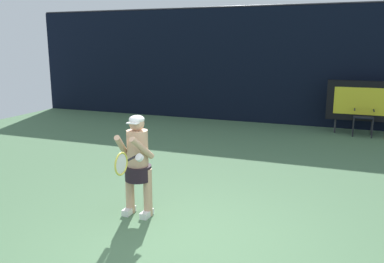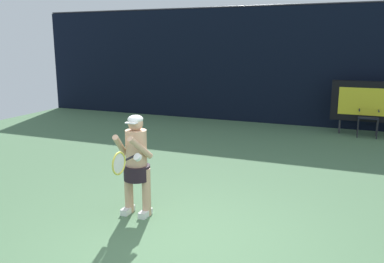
{
  "view_description": "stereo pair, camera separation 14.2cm",
  "coord_description": "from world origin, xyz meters",
  "px_view_note": "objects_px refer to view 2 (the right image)",
  "views": [
    {
      "loc": [
        1.82,
        -4.27,
        2.5
      ],
      "look_at": [
        -0.57,
        1.92,
        1.05
      ],
      "focal_mm": 37.77,
      "sensor_mm": 36.0,
      "label": 1
    },
    {
      "loc": [
        1.95,
        -4.21,
        2.5
      ],
      "look_at": [
        -0.57,
        1.92,
        1.05
      ],
      "focal_mm": 37.77,
      "sensor_mm": 36.0,
      "label": 2
    }
  ],
  "objects_px": {
    "scoreboard": "(374,102)",
    "tennis_racket": "(120,163)",
    "umpire_chair": "(369,114)",
    "tennis_player": "(136,161)"
  },
  "relations": [
    {
      "from": "scoreboard",
      "to": "tennis_racket",
      "type": "height_order",
      "value": "scoreboard"
    },
    {
      "from": "tennis_racket",
      "to": "tennis_player",
      "type": "bearing_deg",
      "value": 102.58
    },
    {
      "from": "tennis_player",
      "to": "umpire_chair",
      "type": "bearing_deg",
      "value": 64.93
    },
    {
      "from": "umpire_chair",
      "to": "scoreboard",
      "type": "bearing_deg",
      "value": 50.55
    },
    {
      "from": "scoreboard",
      "to": "umpire_chair",
      "type": "relative_size",
      "value": 2.04
    },
    {
      "from": "scoreboard",
      "to": "umpire_chair",
      "type": "xyz_separation_m",
      "value": [
        -0.11,
        -0.13,
        -0.33
      ]
    },
    {
      "from": "tennis_player",
      "to": "tennis_racket",
      "type": "xyz_separation_m",
      "value": [
        0.1,
        -0.59,
        0.14
      ]
    },
    {
      "from": "tennis_player",
      "to": "scoreboard",
      "type": "bearing_deg",
      "value": 64.63
    },
    {
      "from": "tennis_player",
      "to": "tennis_racket",
      "type": "distance_m",
      "value": 0.61
    },
    {
      "from": "tennis_player",
      "to": "tennis_racket",
      "type": "height_order",
      "value": "tennis_player"
    }
  ]
}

